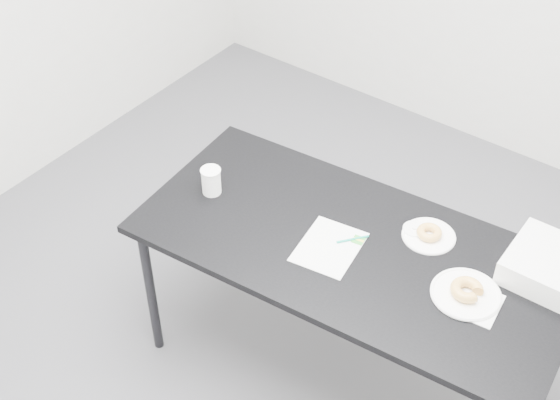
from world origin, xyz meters
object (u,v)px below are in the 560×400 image
Objects in this scene: plate_far at (429,236)px; coffee_cup at (211,181)px; bakery_box at (550,266)px; pen at (353,239)px; donut_far at (429,232)px; table at (352,256)px; scorecard at (329,247)px; plate_near at (466,294)px; donut_near at (467,290)px.

plate_far is 0.91m from coffee_cup.
coffee_cup is at bearing -164.58° from bakery_box.
pen is 1.32× the size of donut_far.
pen is (-0.02, 0.02, 0.07)m from table.
plate_near reaches higher than scorecard.
donut_near reaches higher than donut_far.
plate_near is at bearing -37.10° from plate_far.
plate_near is (0.48, 0.00, 0.00)m from pen.
bakery_box reaches higher than donut_far.
plate_near is at bearing -51.26° from pen.
donut_near reaches higher than plate_far.
pen is at bearing 49.34° from scorecard.
coffee_cup is (-1.11, -0.11, 0.03)m from donut_near.
coffee_cup is (-0.63, -0.10, 0.05)m from pen.
donut_near reaches higher than pen.
coffee_cup is 0.39× the size of bakery_box.
donut_far is at bearing -11.06° from pen.
scorecard is 0.40m from donut_far.
bakery_box is at bearing 9.54° from donut_far.
pen is 0.48m from donut_near.
plate_far is (0.21, 0.22, 0.06)m from table.
plate_near is at bearing 0.72° from scorecard.
coffee_cup reaches higher than donut_near.
donut_near is 1.22× the size of donut_far.
bakery_box reaches higher than table.
bakery_box reaches higher than scorecard.
table is 0.66m from coffee_cup.
pen is 0.62× the size of plate_far.
pen is 0.73m from bakery_box.
pen is at bearing -179.62° from donut_near.
coffee_cup is (-0.57, -0.02, 0.06)m from scorecard.
scorecard is 2.33× the size of donut_near.
plate_far is (-0.25, 0.19, -0.03)m from donut_near.
coffee_cup is (-1.11, -0.11, 0.05)m from plate_near.
bakery_box reaches higher than plate_near.
coffee_cup is (-0.64, -0.08, 0.12)m from table.
pen is at bearing 9.42° from coffee_cup.
plate_near is 2.60× the size of donut_far.
pen and plate_near have the same top height.
plate_far is (0.28, 0.28, 0.00)m from scorecard.
coffee_cup is at bearing 173.25° from scorecard.
plate_near is 0.32m from donut_far.
donut_far is 0.46m from bakery_box.
plate_near is 0.32m from plate_far.
donut_near is at bearing -37.10° from plate_far.
scorecard is at bearing -154.70° from bakery_box.
plate_near is (0.53, 0.09, 0.01)m from scorecard.
bakery_box is (0.73, 0.36, 0.05)m from scorecard.
table is 17.79× the size of donut_far.
pen reaches higher than scorecard.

